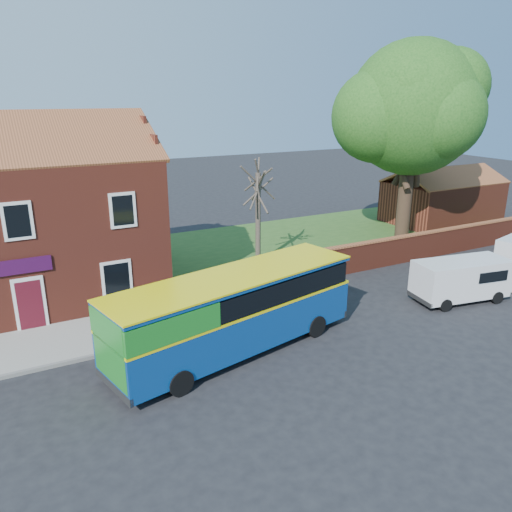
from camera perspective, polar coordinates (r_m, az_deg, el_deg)
ground at (r=17.71m, az=1.94°, el=-13.30°), size 120.00×120.00×0.00m
pavement at (r=20.96m, az=-23.64°, el=-9.49°), size 18.00×3.50×0.12m
kerb at (r=19.40m, az=-23.17°, el=-11.67°), size 18.00×0.15×0.14m
grass_strip at (r=34.48m, az=10.07°, el=2.27°), size 26.00×12.00×0.04m
shop_building at (r=25.29m, az=-25.80°, el=2.95°), size 12.30×8.13×10.50m
boundary_wall at (r=29.96m, az=17.12°, el=0.92°), size 22.00×0.38×1.60m
outbuilding at (r=40.17m, az=20.49°, el=5.96°), size 8.20×5.06×4.17m
bus at (r=18.22m, az=-3.20°, el=-6.29°), size 10.19×4.60×3.01m
van_near at (r=24.96m, az=22.43°, el=-2.39°), size 4.68×2.49×1.95m
large_tree at (r=33.19m, az=17.32°, el=15.39°), size 10.20×8.07×12.44m
bare_tree at (r=27.54m, az=0.24°, el=4.79°), size 2.13×2.53×5.67m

